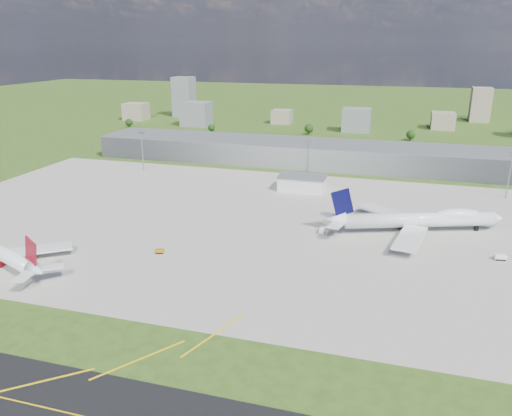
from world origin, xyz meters
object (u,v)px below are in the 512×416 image
(van_white_near, at_px, (322,230))
(airliner_red_twin, at_px, (1,253))
(airliner_blue_quad, at_px, (419,220))
(van_white_far, at_px, (500,257))
(tug_yellow, at_px, (160,251))

(van_white_near, bearing_deg, airliner_red_twin, 126.11)
(airliner_red_twin, bearing_deg, airliner_blue_quad, -129.13)
(airliner_red_twin, relative_size, van_white_far, 13.17)
(airliner_red_twin, bearing_deg, tug_yellow, -130.51)
(van_white_far, bearing_deg, airliner_red_twin, -169.24)
(airliner_blue_quad, bearing_deg, van_white_far, -56.34)
(airliner_blue_quad, bearing_deg, van_white_near, 178.01)
(tug_yellow, bearing_deg, airliner_blue_quad, 9.52)
(airliner_blue_quad, bearing_deg, airliner_red_twin, -172.06)
(van_white_far, bearing_deg, van_white_near, 165.65)
(tug_yellow, bearing_deg, airliner_red_twin, -172.57)
(airliner_blue_quad, distance_m, tug_yellow, 114.32)
(tug_yellow, distance_m, van_white_near, 72.38)
(airliner_red_twin, distance_m, van_white_near, 131.64)
(airliner_red_twin, xyz_separation_m, tug_yellow, (53.38, 26.43, -3.83))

